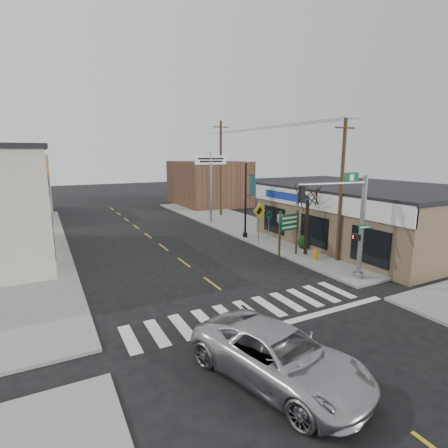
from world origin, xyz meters
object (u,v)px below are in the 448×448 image
guide_sign (289,227)px  lamp_post (246,192)px  utility_pole_far (221,168)px  utility_pole_near (341,190)px  fire_hydrant (316,254)px  bare_tree (308,190)px  traffic_signal_pole (353,217)px  dance_center_sign (211,170)px  suv (279,356)px

guide_sign → lamp_post: (0.25, 5.63, 1.63)m
utility_pole_far → utility_pole_near: bearing=-93.1°
fire_hydrant → utility_pole_far: utility_pole_far is taller
fire_hydrant → bare_tree: bare_tree is taller
traffic_signal_pole → bare_tree: traffic_signal_pole is taller
dance_center_sign → utility_pole_near: size_ratio=0.78×
guide_sign → dance_center_sign: bearing=81.2°
suv → dance_center_sign: (8.34, 22.04, 4.31)m
suv → lamp_post: size_ratio=0.92×
lamp_post → utility_pole_far: bearing=58.1°
suv → traffic_signal_pole: size_ratio=1.01×
fire_hydrant → lamp_post: size_ratio=0.11×
suv → utility_pole_far: size_ratio=0.57×
suv → lamp_post: bearing=46.1°
traffic_signal_pole → fire_hydrant: size_ratio=8.32×
suv → fire_hydrant: size_ratio=8.38×
fire_hydrant → utility_pole_near: size_ratio=0.08×
suv → utility_pole_far: utility_pole_far is taller
traffic_signal_pole → utility_pole_near: (1.96, 2.81, 1.02)m
traffic_signal_pole → utility_pole_far: 20.92m
bare_tree → utility_pole_far: (1.98, 15.90, 0.81)m
fire_hydrant → utility_pole_near: bearing=-31.0°
dance_center_sign → bare_tree: 12.54m
utility_pole_far → bare_tree: bearing=-96.5°
lamp_post → bare_tree: 6.00m
suv → utility_pole_far: 28.11m
utility_pole_near → guide_sign: bearing=134.3°
traffic_signal_pole → guide_sign: bearing=96.6°
lamp_post → utility_pole_near: bearing=-92.7°
traffic_signal_pole → bare_tree: (1.12, 4.72, 0.90)m
suv → utility_pole_near: utility_pole_near is taller
traffic_signal_pole → utility_pole_near: utility_pole_near is taller
dance_center_sign → utility_pole_far: (2.79, 3.41, 0.03)m
guide_sign → traffic_signal_pole: bearing=-96.1°
guide_sign → fire_hydrant: size_ratio=4.38×
fire_hydrant → lamp_post: bearing=95.5°
fire_hydrant → bare_tree: bearing=78.4°
dance_center_sign → utility_pole_far: 4.40m
suv → fire_hydrant: bearing=27.0°
bare_tree → utility_pole_near: bearing=-66.3°
bare_tree → utility_pole_far: utility_pole_far is taller
traffic_signal_pole → utility_pole_far: size_ratio=0.57×
bare_tree → dance_center_sign: bearing=93.7°
utility_pole_far → dance_center_sign: bearing=-128.8°
guide_sign → utility_pole_far: 16.26m
lamp_post → bare_tree: lamp_post is taller
fire_hydrant → dance_center_sign: size_ratio=0.10×
bare_tree → utility_pole_near: size_ratio=0.63×
utility_pole_near → utility_pole_far: (1.14, 17.81, 0.68)m
guide_sign → utility_pole_far: (3.18, 15.64, 3.12)m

